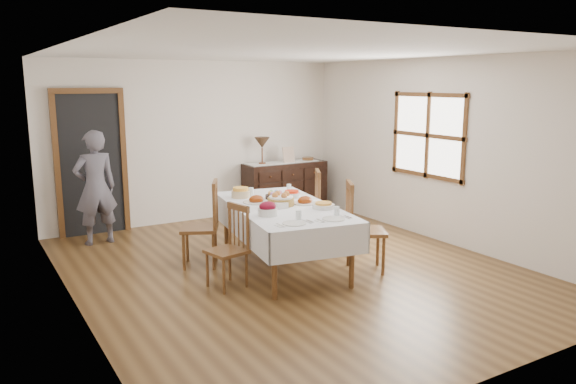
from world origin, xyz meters
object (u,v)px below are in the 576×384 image
table_lamp (262,143)px  chair_left_far (204,223)px  chair_left_near (230,246)px  chair_right_near (361,226)px  dining_table (283,213)px  chair_right_far (329,211)px  person (95,184)px  sideboard (285,187)px

table_lamp → chair_left_far: bearing=-133.3°
chair_left_near → chair_right_near: chair_right_near is taller
chair_left_far → dining_table: bearing=82.9°
chair_right_near → chair_right_far: chair_right_far is taller
chair_left_far → table_lamp: bearing=164.0°
chair_left_far → person: size_ratio=0.62×
chair_left_far → chair_right_near: (1.55, -1.15, 0.01)m
chair_right_near → sideboard: chair_right_near is taller
dining_table → chair_left_near: chair_left_near is taller
chair_left_near → table_lamp: (1.95, 2.87, 0.77)m
table_lamp → dining_table: bearing=-113.3°
chair_left_near → chair_left_far: size_ratio=0.86×
chair_left_near → chair_right_near: size_ratio=0.84×
chair_right_near → table_lamp: size_ratio=2.38×
chair_left_far → person: 1.95m
chair_right_near → person: 3.78m
dining_table → chair_left_near: 0.91m
sideboard → chair_right_far: bearing=-106.6°
chair_left_near → person: 2.69m
dining_table → sideboard: sideboard is taller
chair_left_far → person: person is taller
chair_right_far → chair_left_near: bearing=136.4°
chair_left_far → chair_right_far: chair_right_far is taller
chair_left_near → table_lamp: size_ratio=2.01×
dining_table → chair_left_near: bearing=-152.4°
chair_left_far → chair_right_far: bearing=107.1°
chair_left_near → chair_right_far: 1.79m
chair_right_near → person: (-2.47, 2.84, 0.31)m
chair_left_far → person: (-0.92, 1.69, 0.32)m
dining_table → chair_right_near: chair_right_near is taller
sideboard → table_lamp: table_lamp is taller
table_lamp → chair_left_near: bearing=-124.3°
person → chair_left_far: bearing=114.3°
person → table_lamp: (2.84, 0.35, 0.38)m
sideboard → person: person is taller
sideboard → table_lamp: 0.91m
chair_right_near → chair_right_far: size_ratio=0.99×
chair_right_far → person: 3.28m
sideboard → person: bearing=-174.1°
chair_right_far → dining_table: bearing=135.5°
chair_right_far → person: size_ratio=0.64×
dining_table → person: person is taller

